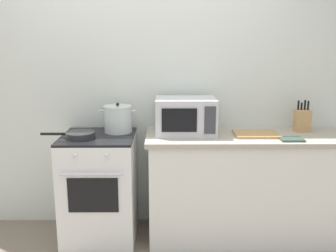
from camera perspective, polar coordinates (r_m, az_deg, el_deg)
The scene contains 10 objects.
back_wall at distance 3.39m, azimuth 1.11°, elevation 5.51°, with size 4.40×0.10×2.50m, color silver.
lower_cabinet_right at distance 3.33m, azimuth 11.75°, elevation -9.36°, with size 1.64×0.56×0.88m, color white.
countertop_right at distance 3.18m, azimuth 12.12°, elevation -1.66°, with size 1.70×0.60×0.04m, color #ADA393.
stove at distance 3.27m, azimuth -10.37°, elevation -9.28°, with size 0.60×0.64×0.92m.
stock_pot at distance 3.20m, azimuth -7.66°, elevation 1.07°, with size 0.32×0.24×0.26m.
frying_pan at distance 3.08m, azimuth -13.42°, elevation -1.35°, with size 0.44×0.24×0.05m.
microwave at distance 3.13m, azimuth 2.71°, elevation 1.57°, with size 0.50×0.37×0.30m.
cutting_board at distance 3.17m, azimuth 13.36°, elevation -1.21°, with size 0.36×0.26×0.02m, color tan.
knife_block at distance 3.41m, azimuth 19.85°, elevation 0.86°, with size 0.13×0.10×0.27m.
oven_mitt at distance 3.09m, azimuth 18.37°, elevation -1.92°, with size 0.18×0.14×0.02m, color #384C42.
Camera 1 is at (0.21, -2.39, 1.67)m, focal length 39.80 mm.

